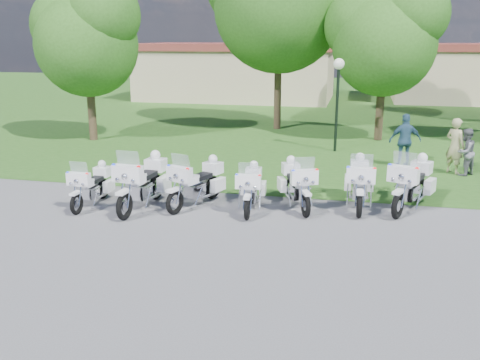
% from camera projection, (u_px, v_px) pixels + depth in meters
% --- Properties ---
extents(ground, '(100.00, 100.00, 0.00)m').
position_uv_depth(ground, '(219.00, 229.00, 13.27)').
color(ground, '#5B5B61').
rests_on(ground, ground).
extents(grass_lawn, '(100.00, 48.00, 0.01)m').
position_uv_depth(grass_lawn, '(315.00, 102.00, 38.69)').
color(grass_lawn, '#2A5B1C').
rests_on(grass_lawn, ground).
extents(motorcycle_0, '(0.69, 2.09, 1.40)m').
position_uv_depth(motorcycle_0, '(92.00, 185.00, 15.00)').
color(motorcycle_0, black).
rests_on(motorcycle_0, ground).
extents(motorcycle_1, '(0.97, 2.65, 1.78)m').
position_uv_depth(motorcycle_1, '(143.00, 181.00, 14.75)').
color(motorcycle_1, black).
rests_on(motorcycle_1, ground).
extents(motorcycle_2, '(1.31, 2.29, 1.61)m').
position_uv_depth(motorcycle_2, '(197.00, 182.00, 14.97)').
color(motorcycle_2, black).
rests_on(motorcycle_2, ground).
extents(motorcycle_3, '(0.84, 2.20, 1.48)m').
position_uv_depth(motorcycle_3, '(251.00, 187.00, 14.62)').
color(motorcycle_3, black).
rests_on(motorcycle_3, ground).
extents(motorcycle_4, '(1.30, 2.23, 1.58)m').
position_uv_depth(motorcycle_4, '(297.00, 183.00, 14.86)').
color(motorcycle_4, black).
rests_on(motorcycle_4, ground).
extents(motorcycle_5, '(0.83, 2.48, 1.66)m').
position_uv_depth(motorcycle_5, '(359.00, 182.00, 14.86)').
color(motorcycle_5, black).
rests_on(motorcycle_5, ground).
extents(motorcycle_6, '(1.46, 2.46, 1.74)m').
position_uv_depth(motorcycle_6, '(412.00, 183.00, 14.65)').
color(motorcycle_6, black).
rests_on(motorcycle_6, ground).
extents(lamp_post, '(0.44, 0.44, 3.77)m').
position_uv_depth(lamp_post, '(338.00, 81.00, 21.42)').
color(lamp_post, black).
rests_on(lamp_post, ground).
extents(tree_0, '(5.28, 4.51, 7.04)m').
position_uv_depth(tree_0, '(86.00, 35.00, 23.46)').
color(tree_0, '#38281C').
rests_on(tree_0, ground).
extents(tree_2, '(5.32, 4.54, 7.10)m').
position_uv_depth(tree_2, '(384.00, 34.00, 23.41)').
color(tree_2, '#38281C').
rests_on(tree_2, ground).
extents(building_west, '(14.56, 8.32, 4.10)m').
position_uv_depth(building_west, '(238.00, 71.00, 40.38)').
color(building_west, '#C6B08F').
rests_on(building_west, ground).
extents(building_east, '(11.44, 7.28, 4.10)m').
position_uv_depth(building_east, '(472.00, 73.00, 38.63)').
color(building_east, '#C6B08F').
rests_on(building_east, ground).
extents(bystander_a, '(0.83, 0.82, 1.94)m').
position_uv_depth(bystander_a, '(455.00, 146.00, 18.35)').
color(bystander_a, tan).
rests_on(bystander_a, ground).
extents(bystander_b, '(0.98, 0.99, 1.62)m').
position_uv_depth(bystander_b, '(465.00, 152.00, 18.12)').
color(bystander_b, slate).
rests_on(bystander_b, ground).
extents(bystander_c, '(1.21, 0.68, 1.94)m').
position_uv_depth(bystander_c, '(405.00, 141.00, 19.25)').
color(bystander_c, '#325979').
rests_on(bystander_c, ground).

